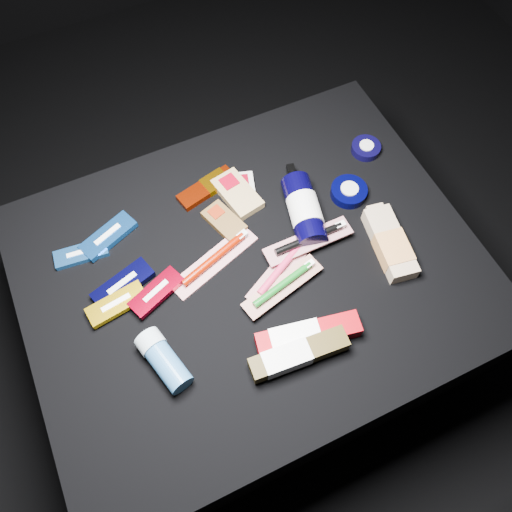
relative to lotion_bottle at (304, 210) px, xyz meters
name	(u,v)px	position (x,y,z in m)	size (l,w,h in m)	color
ground	(253,328)	(-0.16, -0.06, -0.43)	(3.00, 3.00, 0.00)	black
cloth_table	(252,301)	(-0.16, -0.06, -0.23)	(0.98, 0.78, 0.40)	black
luna_bar_0	(81,254)	(-0.49, 0.12, -0.03)	(0.12, 0.06, 0.02)	blue
luna_bar_1	(108,236)	(-0.42, 0.14, -0.02)	(0.14, 0.09, 0.02)	#1652A2
luna_bar_2	(123,285)	(-0.43, 0.01, -0.02)	(0.14, 0.09, 0.02)	black
luna_bar_3	(117,304)	(-0.45, -0.03, -0.02)	(0.13, 0.06, 0.02)	#E2AF0E
luna_bar_4	(156,292)	(-0.37, -0.04, -0.02)	(0.13, 0.09, 0.02)	maroon
clif_bar_0	(223,220)	(-0.17, 0.07, -0.03)	(0.08, 0.11, 0.02)	brown
clif_bar_1	(243,189)	(-0.09, 0.13, -0.03)	(0.08, 0.11, 0.02)	beige
clif_bar_2	(236,192)	(-0.11, 0.12, -0.02)	(0.09, 0.14, 0.02)	#A68855
power_bar	(210,186)	(-0.16, 0.17, -0.03)	(0.15, 0.08, 0.02)	maroon
lotion_bottle	(304,210)	(0.00, 0.00, 0.00)	(0.10, 0.22, 0.07)	black
cream_tin_upper	(366,148)	(0.23, 0.11, -0.02)	(0.07, 0.07, 0.02)	black
cream_tin_lower	(349,192)	(0.13, 0.01, -0.02)	(0.08, 0.08, 0.03)	black
bodywash_bottle	(390,244)	(0.14, -0.15, -0.02)	(0.09, 0.19, 0.04)	tan
deodorant_stick	(163,360)	(-0.40, -0.18, -0.01)	(0.08, 0.14, 0.05)	#2A5D8D
toothbrush_pack_0	(215,259)	(-0.22, -0.02, -0.03)	(0.22, 0.12, 0.02)	silver
toothbrush_pack_1	(283,267)	(-0.10, -0.10, -0.02)	(0.20, 0.14, 0.02)	#AFAAA4
toothbrush_pack_2	(284,285)	(-0.12, -0.14, -0.01)	(0.20, 0.09, 0.02)	#B0A9A4
toothbrush_pack_3	(310,240)	(-0.02, -0.07, -0.01)	(0.20, 0.05, 0.02)	#B3AAA6
toothpaste_carton_red	(303,336)	(-0.13, -0.26, -0.01)	(0.22, 0.09, 0.04)	#8F0007
toothpaste_carton_green	(295,356)	(-0.17, -0.28, -0.01)	(0.20, 0.06, 0.04)	#33280B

